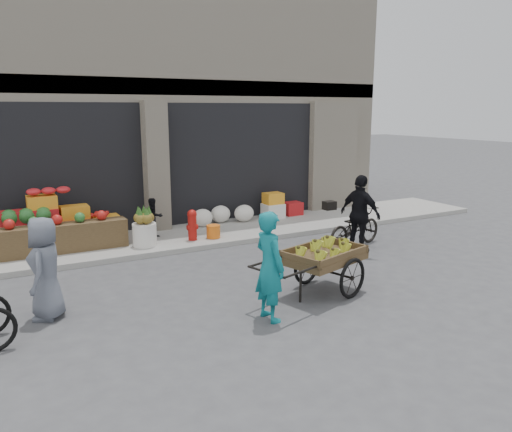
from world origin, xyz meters
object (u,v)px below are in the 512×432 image
seated_person (154,218)px  bicycle (355,227)px  vendor_woman (270,266)px  banana_cart (322,254)px  fire_hydrant (192,224)px  cyclist (360,214)px  orange_bucket (213,232)px  vendor_grey (45,268)px  pineapple_bin (145,235)px

seated_person → bicycle: 4.63m
vendor_woman → bicycle: size_ratio=0.96×
banana_cart → bicycle: 3.15m
fire_hydrant → bicycle: size_ratio=0.41×
seated_person → cyclist: size_ratio=0.55×
fire_hydrant → banana_cart: (0.77, -3.94, 0.20)m
orange_bucket → bicycle: size_ratio=0.19×
vendor_woman → bicycle: bearing=-59.5°
fire_hydrant → vendor_grey: (-3.40, -2.78, 0.27)m
fire_hydrant → vendor_grey: bearing=-140.7°
seated_person → vendor_woman: (0.17, -5.07, 0.24)m
vendor_woman → cyclist: 4.08m
seated_person → vendor_woman: vendor_woman is taller
orange_bucket → cyclist: 3.38m
bicycle → fire_hydrant: bearing=45.5°
banana_cart → cyclist: size_ratio=1.45×
seated_person → bicycle: size_ratio=0.54×
seated_person → vendor_woman: bearing=-98.0°
orange_bucket → bicycle: (2.66, -1.85, 0.18)m
pineapple_bin → vendor_grey: size_ratio=0.34×
vendor_grey → banana_cart: bearing=97.0°
banana_cart → orange_bucket: bearing=77.6°
bicycle → cyclist: size_ratio=1.01×
seated_person → vendor_grey: bearing=-138.2°
seated_person → banana_cart: size_ratio=0.38×
fire_hydrant → banana_cart: bearing=-78.9°
banana_cart → vendor_grey: size_ratio=1.60×
fire_hydrant → vendor_grey: vendor_grey is taller
vendor_woman → bicycle: 4.48m
banana_cart → vendor_grey: vendor_grey is taller
seated_person → vendor_grey: (-2.70, -3.43, 0.19)m
seated_person → vendor_woman: 5.08m
orange_bucket → bicycle: 3.25m
pineapple_bin → banana_cart: bearing=-64.9°
fire_hydrant → bicycle: bearing=-31.0°
pineapple_bin → orange_bucket: bearing=-3.6°
vendor_woman → vendor_grey: size_ratio=1.07×
orange_bucket → vendor_woman: (-1.03, -4.37, 0.55)m
seated_person → bicycle: bearing=-43.4°
pineapple_bin → orange_bucket: pineapple_bin is taller
orange_bucket → banana_cart: bearing=-86.0°
vendor_woman → bicycle: (3.69, 2.52, -0.37)m
orange_bucket → bicycle: bicycle is taller
seated_person → pineapple_bin: bearing=-133.7°
orange_bucket → vendor_grey: (-3.90, -2.73, 0.50)m
banana_cart → vendor_grey: bearing=148.2°
orange_bucket → cyclist: bearing=-42.4°
banana_cart → vendor_woman: (-1.30, -0.48, 0.12)m
pineapple_bin → vendor_woman: size_ratio=0.32×
fire_hydrant → vendor_woman: vendor_woman is taller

